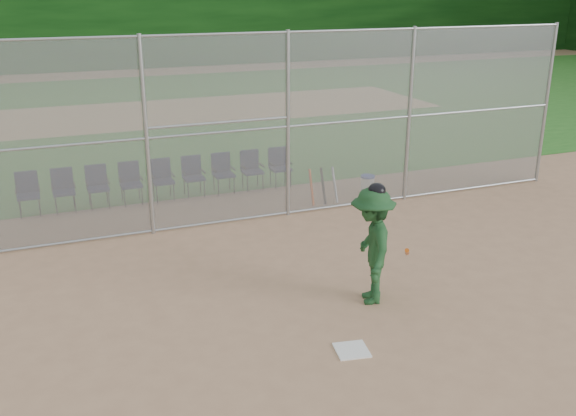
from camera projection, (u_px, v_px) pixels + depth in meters
name	position (u px, v px, depth m)	size (l,w,h in m)	color
ground	(350.00, 328.00, 9.59)	(100.00, 100.00, 0.00)	tan
grass_strip	(143.00, 114.00, 25.36)	(100.00, 100.00, 0.00)	#28671F
dirt_patch_far	(143.00, 114.00, 25.36)	(24.00, 24.00, 0.00)	tan
backstop_fence	(243.00, 127.00, 13.29)	(16.09, 0.09, 4.00)	gray
home_plate	(352.00, 350.00, 9.00)	(0.45, 0.45, 0.02)	white
batter_at_plate	(372.00, 245.00, 10.13)	(1.19, 1.45, 2.00)	#1C4621
water_cooler	(368.00, 184.00, 15.78)	(0.35, 0.35, 0.44)	white
spare_bats	(323.00, 186.00, 14.98)	(0.66, 0.37, 0.83)	#D84C14
chair_0	(28.00, 195.00, 14.12)	(0.54, 0.52, 0.96)	#0E1533
chair_1	(64.00, 191.00, 14.38)	(0.54, 0.52, 0.96)	#0E1533
chair_2	(98.00, 187.00, 14.64)	(0.54, 0.52, 0.96)	#0E1533
chair_3	(131.00, 184.00, 14.90)	(0.54, 0.52, 0.96)	#0E1533
chair_4	(163.00, 180.00, 15.17)	(0.54, 0.52, 0.96)	#0E1533
chair_5	(194.00, 177.00, 15.43)	(0.54, 0.52, 0.96)	#0E1533
chair_6	(224.00, 174.00, 15.69)	(0.54, 0.52, 0.96)	#0E1533
chair_7	(252.00, 171.00, 15.95)	(0.54, 0.52, 0.96)	#0E1533
chair_8	(280.00, 168.00, 16.21)	(0.54, 0.52, 0.96)	#0E1533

